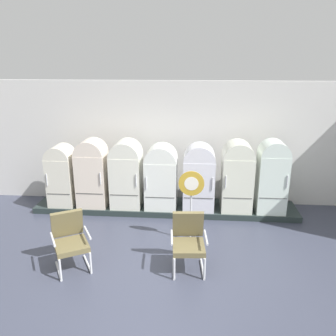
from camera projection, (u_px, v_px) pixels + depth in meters
The scene contains 13 objects.
ground at pixel (148, 292), 5.37m from camera, with size 12.00×10.00×0.05m, color #393D4D.
back_wall at pixel (167, 142), 8.39m from camera, with size 11.76×0.12×2.97m.
display_plinth at pixel (165, 207), 8.22m from camera, with size 6.10×0.95×0.13m, color #252F2F.
refrigerator_0 at pixel (62, 173), 8.02m from camera, with size 0.58×0.61×1.43m.
refrigerator_1 at pixel (92, 171), 7.94m from camera, with size 0.67×0.62×1.58m.
refrigerator_2 at pixel (126, 172), 7.93m from camera, with size 0.69×0.72×1.56m.
refrigerator_3 at pixel (161, 175), 7.87m from camera, with size 0.72×0.68×1.48m.
refrigerator_4 at pixel (199, 175), 7.77m from camera, with size 0.70×0.64×1.51m.
refrigerator_5 at pixel (237, 174), 7.73m from camera, with size 0.68×0.71×1.59m.
refrigerator_6 at pixel (272, 174), 7.61m from camera, with size 0.64×0.61×1.64m.
armchair_left at pixel (70, 238), 5.86m from camera, with size 0.79×0.83×0.98m.
armchair_right at pixel (188, 239), 5.82m from camera, with size 0.64×0.70×0.98m.
sign_stand at pixel (191, 207), 6.62m from camera, with size 0.48×0.32×1.45m.
Camera 1 is at (0.68, -4.49, 3.45)m, focal length 36.92 mm.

